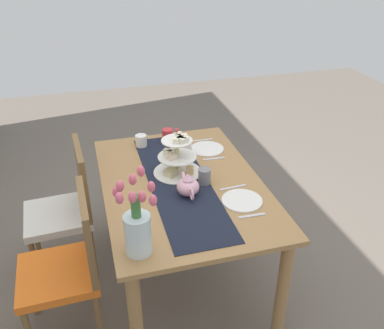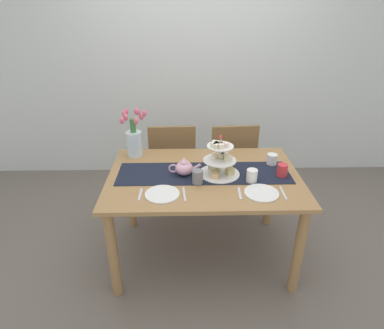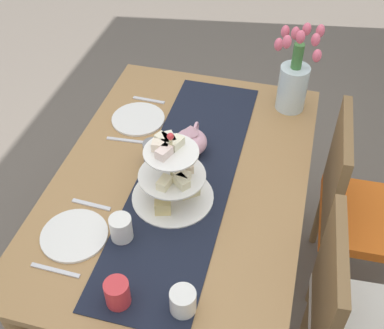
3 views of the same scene
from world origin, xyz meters
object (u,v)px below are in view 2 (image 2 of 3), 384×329
object	(u,v)px
tiered_cake_stand	(220,161)
tulip_vase	(134,139)
cream_jug	(272,159)
mug_orange	(282,170)
dining_table	(204,188)
chair_left	(173,162)
fork_left	(140,195)
chair_right	(231,162)
mug_grey	(198,177)
teapot	(184,168)
dinner_plate_right	(261,193)
fork_right	(240,193)
knife_left	(184,194)
knife_right	(283,193)
dinner_plate_left	(162,194)
mug_white_text	(252,176)

from	to	relation	value
tiered_cake_stand	tulip_vase	bearing A→B (deg)	152.24
cream_jug	mug_orange	bearing A→B (deg)	-82.32
dining_table	chair_left	bearing A→B (deg)	110.20
tiered_cake_stand	fork_left	world-z (taller)	tiered_cake_stand
chair_left	chair_right	size ratio (longest dim) A/B	1.00
cream_jug	mug_grey	xyz separation A→B (m)	(-0.59, -0.28, 0.01)
mug_grey	chair_left	bearing A→B (deg)	103.98
chair_left	teapot	distance (m)	0.77
dining_table	tiered_cake_stand	size ratio (longest dim) A/B	4.62
dinner_plate_right	mug_orange	xyz separation A→B (m)	(0.20, 0.24, 0.04)
fork_left	dinner_plate_right	bearing A→B (deg)	0.00
dining_table	fork_right	world-z (taller)	fork_right
teapot	mug_grey	world-z (taller)	teapot
teapot	dinner_plate_right	size ratio (longest dim) A/B	1.04
dining_table	teapot	bearing A→B (deg)	180.00
chair_left	mug_orange	distance (m)	1.14
knife_left	fork_right	bearing A→B (deg)	0.00
dining_table	knife_right	world-z (taller)	knife_right
cream_jug	tulip_vase	bearing A→B (deg)	169.98
teapot	knife_right	distance (m)	0.72
fork_left	tiered_cake_stand	bearing A→B (deg)	26.63
chair_right	tulip_vase	xyz separation A→B (m)	(-0.85, -0.35, 0.39)
chair_left	cream_jug	size ratio (longest dim) A/B	10.71
chair_right	knife_right	size ratio (longest dim) A/B	5.35
fork_right	mug_orange	size ratio (longest dim) A/B	1.58
tiered_cake_stand	mug_grey	bearing A→B (deg)	-142.30
chair_left	dinner_plate_right	world-z (taller)	chair_left
tulip_vase	cream_jug	bearing A→B (deg)	-10.02
dining_table	cream_jug	world-z (taller)	cream_jug
dinner_plate_left	knife_right	xyz separation A→B (m)	(0.80, 0.00, -0.00)
tiered_cake_stand	dinner_plate_right	distance (m)	0.39
dinner_plate_left	knife_left	world-z (taller)	dinner_plate_left
cream_jug	fork_left	distance (m)	1.07
teapot	knife_left	xyz separation A→B (m)	(0.00, -0.27, -0.06)
chair_right	fork_left	world-z (taller)	chair_right
chair_right	mug_grey	xyz separation A→B (m)	(-0.36, -0.83, 0.29)
dinner_plate_left	chair_right	bearing A→B (deg)	58.62
chair_right	tiered_cake_stand	xyz separation A→B (m)	(-0.19, -0.70, 0.35)
fork_right	mug_grey	xyz separation A→B (m)	(-0.27, 0.15, 0.05)
knife_left	mug_white_text	bearing A→B (deg)	18.61
chair_right	mug_grey	distance (m)	0.95
dining_table	mug_white_text	size ratio (longest dim) A/B	14.77
dining_table	knife_left	bearing A→B (deg)	-117.88
tiered_cake_stand	chair_right	bearing A→B (deg)	74.74
dinner_plate_right	mug_white_text	xyz separation A→B (m)	(-0.04, 0.16, 0.04)
teapot	fork_left	world-z (taller)	teapot
dinner_plate_left	knife_left	bearing A→B (deg)	0.00
chair_right	tiered_cake_stand	bearing A→B (deg)	-105.26
fork_left	mug_white_text	world-z (taller)	mug_white_text
cream_jug	knife_right	world-z (taller)	cream_jug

